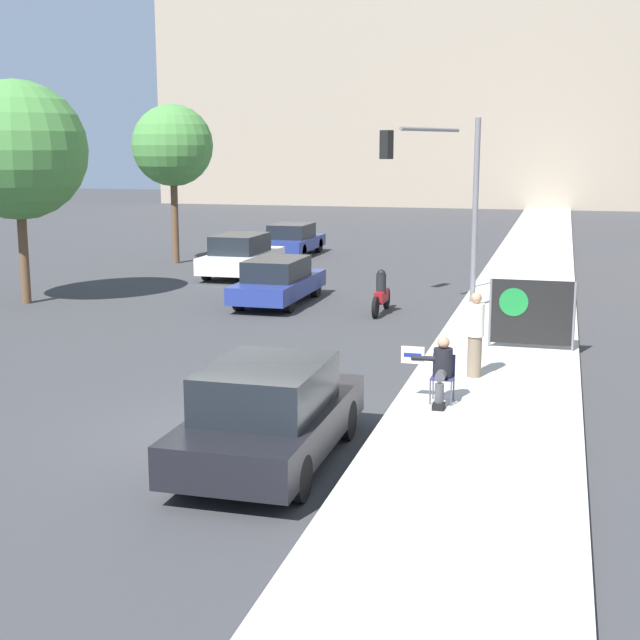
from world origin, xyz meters
name	(u,v)px	position (x,y,z in m)	size (l,w,h in m)	color
ground_plane	(237,438)	(0.00, 0.00, 0.00)	(160.00, 160.00, 0.00)	#38383A
sidewalk_curb	(521,297)	(3.76, 15.00, 0.07)	(3.26, 90.00, 0.14)	beige
seated_protester	(441,368)	(2.95, 2.40, 0.78)	(0.94, 0.77, 1.20)	#474C56
jogger_on_sidewalk	(475,334)	(3.34, 4.44, 1.00)	(0.34, 0.34, 1.69)	#756651
protest_banner	(531,312)	(4.31, 7.30, 0.97)	(1.90, 0.06, 1.56)	slate
traffic_light_pole	(439,179)	(1.43, 12.78, 3.73)	(3.05, 2.82, 5.27)	slate
parked_car_curbside	(270,414)	(0.88, -0.94, 0.76)	(1.86, 4.29, 1.54)	black
car_on_road_nearest	(278,281)	(-3.24, 12.22, 0.69)	(1.72, 4.58, 1.38)	navy
car_on_road_midblock	(241,255)	(-6.36, 17.54, 0.76)	(1.81, 4.69, 1.53)	white
car_on_road_distant	(292,239)	(-6.42, 24.08, 0.69)	(1.84, 4.23, 1.38)	navy
motorcycle_on_road	(381,294)	(0.05, 11.48, 0.54)	(0.28, 2.18, 1.26)	maroon
street_tree_near_curb	(17,150)	(-10.58, 10.31, 4.52)	(4.06, 4.06, 6.57)	brown
street_tree_midblock	(173,146)	(-10.21, 20.31, 4.68)	(3.22, 3.22, 6.31)	brown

